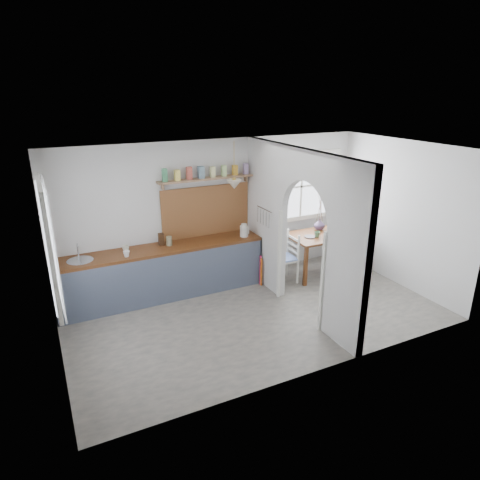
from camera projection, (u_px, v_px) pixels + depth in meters
name	position (u px, v px, depth m)	size (l,w,h in m)	color
floor	(257.00, 315.00, 6.84)	(5.80, 3.20, 0.01)	gray
ceiling	(260.00, 151.00, 5.96)	(5.80, 3.20, 0.01)	silver
walls	(258.00, 238.00, 6.40)	(5.81, 3.21, 2.60)	silver
partition	(296.00, 222.00, 6.68)	(0.12, 3.20, 2.60)	silver
kitchen_window	(47.00, 246.00, 5.09)	(0.10, 1.16, 1.50)	white
nook_window	(301.00, 186.00, 8.36)	(1.76, 0.10, 1.30)	white
counter	(163.00, 271.00, 7.33)	(3.50, 0.60, 0.90)	brown
sink	(80.00, 261.00, 6.62)	(0.40, 0.40, 0.02)	silver
backsplash	(206.00, 211.00, 7.62)	(1.65, 0.03, 0.90)	brown
shelf	(207.00, 175.00, 7.33)	(1.75, 0.20, 0.21)	#8B6445
pendant_lamp	(234.00, 184.00, 7.23)	(0.26, 0.26, 0.16)	beige
utensil_rail	(265.00, 209.00, 7.36)	(0.02, 0.02, 0.50)	silver
dining_table	(320.00, 254.00, 8.26)	(1.27, 0.85, 0.80)	brown
chair_left	(284.00, 258.00, 7.87)	(0.43, 0.43, 0.94)	silver
chair_right	(356.00, 244.00, 8.63)	(0.40, 0.40, 0.87)	silver
kettle	(244.00, 230.00, 7.65)	(0.20, 0.16, 0.24)	silver
mug_a	(126.00, 254.00, 6.76)	(0.10, 0.10, 0.10)	silver
mug_b	(126.00, 248.00, 7.01)	(0.11, 0.11, 0.08)	beige
knife_block	(161.00, 239.00, 7.25)	(0.09, 0.12, 0.20)	#392513
jar	(169.00, 241.00, 7.23)	(0.10, 0.10, 0.16)	#7B7457
towel_magenta	(260.00, 271.00, 7.80)	(0.02, 0.03, 0.59)	#B72150
towel_orange	(261.00, 273.00, 7.77)	(0.02, 0.03, 0.55)	orange
bowl	(338.00, 233.00, 8.08)	(0.28, 0.28, 0.07)	white
table_cup	(317.00, 234.00, 7.95)	(0.11, 0.11, 0.10)	#476F49
plate	(310.00, 237.00, 7.96)	(0.21, 0.21, 0.02)	#383233
vase	(319.00, 224.00, 8.34)	(0.21, 0.21, 0.22)	#443350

